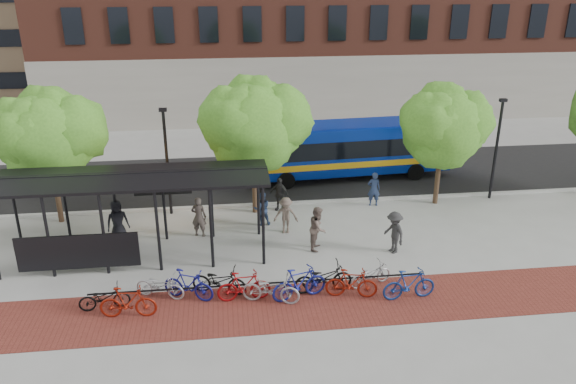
{
  "coord_description": "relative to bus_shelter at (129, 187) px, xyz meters",
  "views": [
    {
      "loc": [
        -4.43,
        -21.45,
        10.93
      ],
      "look_at": [
        -1.61,
        1.68,
        1.6
      ],
      "focal_mm": 35.0,
      "sensor_mm": 36.0,
      "label": 1
    }
  ],
  "objects": [
    {
      "name": "pedestrian_7",
      "position": [
        10.97,
        3.87,
        -2.14
      ],
      "size": [
        0.66,
        0.46,
        1.72
      ],
      "primitive_type": "imported",
      "rotation": [
        0.0,
        0.0,
        3.06
      ],
      "color": "navy",
      "rests_on": "ground"
    },
    {
      "name": "bike_7",
      "position": [
        6.17,
        -4.03,
        -2.38
      ],
      "size": [
        2.13,
        1.12,
        1.23
      ],
      "primitive_type": "imported",
      "rotation": [
        0.0,
        0.0,
        1.85
      ],
      "color": "navy",
      "rests_on": "ground"
    },
    {
      "name": "bus_shelter",
      "position": [
        0.0,
        0.0,
        0.0
      ],
      "size": [
        10.6,
        3.07,
        3.6
      ],
      "color": "black",
      "rests_on": "ground"
    },
    {
      "name": "bike_4",
      "position": [
        3.37,
        -3.34,
        -2.48
      ],
      "size": [
        2.11,
        1.24,
        1.05
      ],
      "primitive_type": "imported",
      "rotation": [
        0.0,
        0.0,
        1.28
      ],
      "color": "black",
      "rests_on": "ground"
    },
    {
      "name": "pedestrian_9",
      "position": [
        10.5,
        -1.02,
        -2.1
      ],
      "size": [
        1.0,
        1.31,
        1.79
      ],
      "primitive_type": "imported",
      "rotation": [
        0.0,
        0.0,
        5.04
      ],
      "color": "#282828",
      "rests_on": "ground"
    },
    {
      "name": "brick_strip",
      "position": [
        6.13,
        -4.52,
        -3.0
      ],
      "size": [
        24.0,
        3.0,
        0.01
      ],
      "primitive_type": "cube",
      "color": "maroon",
      "rests_on": "ground"
    },
    {
      "name": "bike_2",
      "position": [
        1.28,
        -3.37,
        -2.52
      ],
      "size": [
        1.94,
        1.25,
        0.96
      ],
      "primitive_type": "imported",
      "rotation": [
        0.0,
        0.0,
        1.21
      ],
      "color": "#A7A8AA",
      "rests_on": "ground"
    },
    {
      "name": "bike_11",
      "position": [
        10.01,
        -4.52,
        -2.42
      ],
      "size": [
        1.97,
        0.69,
        1.16
      ],
      "primitive_type": "imported",
      "rotation": [
        0.0,
        0.0,
        1.64
      ],
      "color": "navy",
      "rests_on": "ground"
    },
    {
      "name": "lamp_post_right",
      "position": [
        17.13,
        4.08,
        -0.25
      ],
      "size": [
        0.35,
        0.2,
        5.12
      ],
      "color": "black",
      "rests_on": "ground"
    },
    {
      "name": "bike_9",
      "position": [
        8.02,
        -4.16,
        -2.44
      ],
      "size": [
        1.92,
        0.88,
        1.11
      ],
      "primitive_type": "imported",
      "rotation": [
        0.0,
        0.0,
        1.37
      ],
      "color": "maroon",
      "rests_on": "ground"
    },
    {
      "name": "bike_0",
      "position": [
        -0.54,
        -3.88,
        -2.55
      ],
      "size": [
        1.77,
        0.8,
        0.9
      ],
      "primitive_type": "imported",
      "rotation": [
        0.0,
        0.0,
        1.69
      ],
      "color": "black",
      "rests_on": "ground"
    },
    {
      "name": "pedestrian_8",
      "position": [
        7.47,
        -0.34,
        -2.06
      ],
      "size": [
        0.98,
        1.1,
        1.87
      ],
      "primitive_type": "imported",
      "rotation": [
        0.0,
        0.0,
        1.22
      ],
      "color": "brown",
      "rests_on": "ground"
    },
    {
      "name": "tree_a",
      "position": [
        -3.77,
        3.83,
        1.24
      ],
      "size": [
        4.9,
        4.0,
        6.18
      ],
      "color": "#382619",
      "rests_on": "ground"
    },
    {
      "name": "bike_5",
      "position": [
        4.23,
        -3.91,
        -2.43
      ],
      "size": [
        1.92,
        0.63,
        1.14
      ],
      "primitive_type": "imported",
      "rotation": [
        0.0,
        0.0,
        1.62
      ],
      "color": "maroon",
      "rests_on": "ground"
    },
    {
      "name": "bike_3",
      "position": [
        2.29,
        -3.59,
        -2.42
      ],
      "size": [
        1.97,
        1.29,
        1.15
      ],
      "primitive_type": "imported",
      "rotation": [
        0.0,
        0.0,
        1.14
      ],
      "color": "navy",
      "rests_on": "ground"
    },
    {
      "name": "curb",
      "position": [
        8.13,
        4.48,
        -2.94
      ],
      "size": [
        160.0,
        0.25,
        0.12
      ],
      "primitive_type": "cube",
      "color": "#B7B7B2",
      "rests_on": "ground"
    },
    {
      "name": "pedestrian_2",
      "position": [
        5.36,
        2.31,
        -2.22
      ],
      "size": [
        0.81,
        0.66,
        1.57
      ],
      "primitive_type": "imported",
      "rotation": [
        0.0,
        0.0,
        3.24
      ],
      "color": "#202F4C",
      "rests_on": "ground"
    },
    {
      "name": "asphalt_street",
      "position": [
        8.13,
        8.48,
        -2.99
      ],
      "size": [
        160.0,
        8.0,
        0.01
      ],
      "primitive_type": "cube",
      "color": "black",
      "rests_on": "ground"
    },
    {
      "name": "pedestrian_1",
      "position": [
        2.55,
        1.48,
        -2.09
      ],
      "size": [
        0.75,
        0.59,
        1.81
      ],
      "primitive_type": "imported",
      "rotation": [
        0.0,
        0.0,
        2.88
      ],
      "color": "#433B36",
      "rests_on": "ground"
    },
    {
      "name": "tree_c",
      "position": [
        14.22,
        3.83,
        1.06
      ],
      "size": [
        4.66,
        3.8,
        5.92
      ],
      "color": "#382619",
      "rests_on": "ground"
    },
    {
      "name": "bike_1",
      "position": [
        0.34,
        -4.47,
        -2.42
      ],
      "size": [
        1.95,
        0.68,
        1.15
      ],
      "primitive_type": "imported",
      "rotation": [
        0.0,
        0.0,
        1.49
      ],
      "color": "maroon",
      "rests_on": "ground"
    },
    {
      "name": "lamp_post_left",
      "position": [
        1.13,
        4.08,
        -0.25
      ],
      "size": [
        0.35,
        0.2,
        5.12
      ],
      "color": "black",
      "rests_on": "ground"
    },
    {
      "name": "bike_10",
      "position": [
        8.9,
        -3.45,
        -2.55
      ],
      "size": [
        1.81,
        1.12,
        0.9
      ],
      "primitive_type": "imported",
      "rotation": [
        0.0,
        0.0,
        1.9
      ],
      "color": "#959597",
      "rests_on": "ground"
    },
    {
      "name": "pedestrian_3",
      "position": [
        6.33,
        1.34,
        -2.17
      ],
      "size": [
        1.16,
        0.77,
        1.67
      ],
      "primitive_type": "imported",
      "rotation": [
        0.0,
        0.0,
        -0.15
      ],
      "color": "brown",
      "rests_on": "ground"
    },
    {
      "name": "pedestrian_4",
      "position": [
        6.32,
        3.87,
        -2.17
      ],
      "size": [
        1.03,
        0.87,
        1.65
      ],
      "primitive_type": "imported",
      "rotation": [
        0.0,
        0.0,
        5.69
      ],
      "color": "#272727",
      "rests_on": "ground"
    },
    {
      "name": "bus",
      "position": [
        10.52,
        8.07,
        -1.24
      ],
      "size": [
        11.5,
        3.29,
        3.07
      ],
      "rotation": [
        0.0,
        0.0,
        0.07
      ],
      "color": "#082694",
      "rests_on": "ground"
    },
    {
      "name": "ground",
      "position": [
        8.13,
        0.48,
        -3.0
      ],
      "size": [
        160.0,
        160.0,
        0.0
      ],
      "primitive_type": "plane",
      "color": "#9E9E99",
      "rests_on": "ground"
    },
    {
      "name": "tree_b",
      "position": [
        5.23,
        3.83,
        1.46
      ],
      "size": [
        5.15,
        4.2,
        6.47
      ],
      "color": "#382619",
      "rests_on": "ground"
    },
    {
      "name": "bike_rack_rail",
      "position": [
        4.83,
        -3.62,
        -3.0
      ],
      "size": [
        12.0,
        0.05,
        0.95
      ],
      "primitive_type": "cube",
      "color": "black",
      "rests_on": "ground"
    },
    {
      "name": "bike_8",
      "position": [
        7.09,
        -3.68,
        -2.44
      ],
      "size": [
        2.2,
        0.94,
        1.13
      ],
      "primitive_type": "imported",
      "rotation": [
        0.0,
        0.0,
        1.66
      ],
      "color": "black",
      "rests_on": "ground"
    },
    {
      "name": "bike_6",
      "position": [
        5.15,
        -4.15,
        -2.46
      ],
      "size": [
        2.18,
        1.29,
        1.08
      ],
      "primitive_type": "imported",
      "rotation": [
        0.0,
        0.0,
        1.28
      ],
      "color": "#959597",
      "rests_on": "ground"
    },
    {
      "name": "pedestrian_0",
      "position": [
        -0.85,
        1.32,
        -2.05
      ],
      "size": [
        1.08,
        0.89,
        1.9
      ],
      "primitive_type": "imported",
      "rotation": [
        0.0,
        0.0,
        0.36
      ],
      "color": "black",
      "rests_on": "ground"
    }
  ]
}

